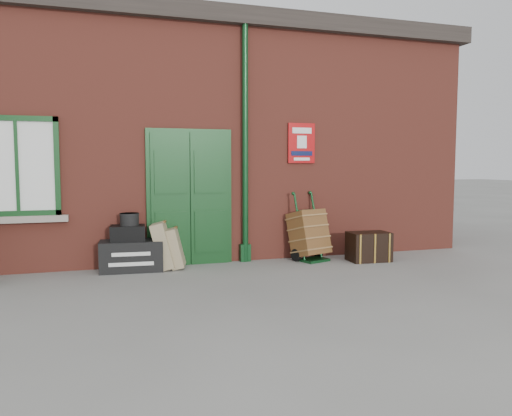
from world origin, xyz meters
name	(u,v)px	position (x,y,z in m)	size (l,w,h in m)	color
ground	(229,283)	(0.00, 0.00, 0.00)	(80.00, 80.00, 0.00)	gray
station_building	(187,141)	(0.00, 3.49, 2.16)	(10.30, 4.30, 4.36)	brown
houdini_trunk	(132,255)	(-1.27, 1.25, 0.24)	(0.96, 0.53, 0.48)	black
strongbox	(128,233)	(-1.32, 1.25, 0.60)	(0.53, 0.39, 0.24)	black
hatbox	(129,219)	(-1.29, 1.25, 0.82)	(0.29, 0.29, 0.19)	black
suitcase_back	(164,245)	(-0.77, 1.25, 0.38)	(0.21, 0.53, 0.74)	#9D8B67
suitcase_front	(175,248)	(-0.59, 1.25, 0.33)	(0.19, 0.48, 0.63)	#9D8B67
porter_trolley	(309,234)	(1.75, 1.22, 0.45)	(0.74, 0.77, 1.17)	#0E3818
dark_trunk	(369,247)	(2.71, 0.83, 0.25)	(0.70, 0.45, 0.50)	black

